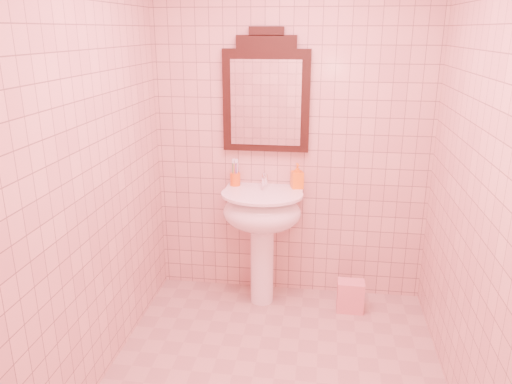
# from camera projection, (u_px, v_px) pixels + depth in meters

# --- Properties ---
(floor) EXTENTS (2.20, 2.20, 0.00)m
(floor) POSITION_uv_depth(u_px,v_px,m) (274.00, 379.00, 2.94)
(floor) COLOR tan
(floor) RESTS_ON ground
(back_wall) EXTENTS (2.00, 0.02, 2.50)m
(back_wall) POSITION_uv_depth(u_px,v_px,m) (291.00, 133.00, 3.59)
(back_wall) COLOR beige
(back_wall) RESTS_ON floor
(pedestal_sink) EXTENTS (0.58, 0.58, 0.86)m
(pedestal_sink) POSITION_uv_depth(u_px,v_px,m) (262.00, 219.00, 3.58)
(pedestal_sink) COLOR white
(pedestal_sink) RESTS_ON floor
(faucet) EXTENTS (0.04, 0.16, 0.11)m
(faucet) POSITION_uv_depth(u_px,v_px,m) (265.00, 180.00, 3.63)
(faucet) COLOR white
(faucet) RESTS_ON pedestal_sink
(mirror) EXTENTS (0.62, 0.06, 0.86)m
(mirror) POSITION_uv_depth(u_px,v_px,m) (266.00, 96.00, 3.50)
(mirror) COLOR black
(mirror) RESTS_ON back_wall
(toothbrush_cup) EXTENTS (0.08, 0.08, 0.18)m
(toothbrush_cup) POSITION_uv_depth(u_px,v_px,m) (235.00, 179.00, 3.66)
(toothbrush_cup) COLOR orange
(toothbrush_cup) RESTS_ON pedestal_sink
(soap_dispenser) EXTENTS (0.10, 0.10, 0.18)m
(soap_dispenser) POSITION_uv_depth(u_px,v_px,m) (297.00, 176.00, 3.59)
(soap_dispenser) COLOR orange
(soap_dispenser) RESTS_ON pedestal_sink
(towel) EXTENTS (0.19, 0.13, 0.23)m
(towel) POSITION_uv_depth(u_px,v_px,m) (350.00, 296.00, 3.62)
(towel) COLOR #E48B86
(towel) RESTS_ON floor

